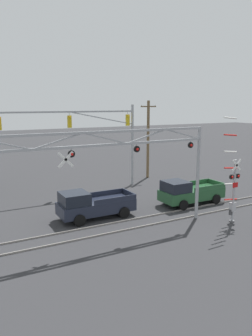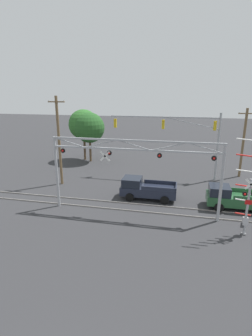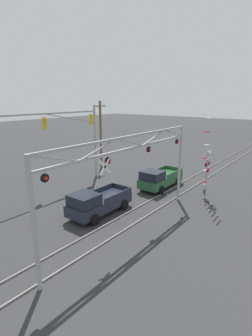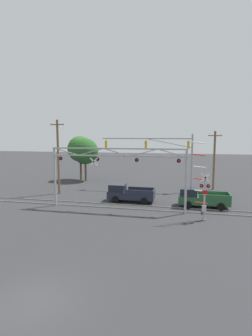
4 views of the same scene
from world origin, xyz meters
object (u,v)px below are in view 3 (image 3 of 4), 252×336
(pickup_truck_following, at_px, (159,179))
(utility_pole_right, at_px, (101,134))
(crossing_signal_mast, at_px, (206,173))
(crossing_gantry, at_px, (130,164))
(traffic_signal_span, at_px, (71,130))
(pickup_truck_lead, at_px, (97,203))

(pickup_truck_following, distance_m, utility_pole_right, 10.28)
(utility_pole_right, bearing_deg, pickup_truck_following, -103.13)
(pickup_truck_following, bearing_deg, crossing_signal_mast, -91.05)
(pickup_truck_following, bearing_deg, crossing_gantry, -161.54)
(crossing_signal_mast, height_order, utility_pole_right, utility_pole_right)
(traffic_signal_span, height_order, pickup_truck_following, traffic_signal_span)
(traffic_signal_span, distance_m, utility_pole_right, 6.67)
(crossing_gantry, distance_m, utility_pole_right, 16.21)
(pickup_truck_lead, xyz_separation_m, pickup_truck_following, (7.81, -0.58, -0.00))
(crossing_gantry, distance_m, pickup_truck_lead, 4.92)
(traffic_signal_span, bearing_deg, crossing_signal_mast, -71.82)
(crossing_signal_mast, relative_size, traffic_signal_span, 0.56)
(pickup_truck_lead, height_order, pickup_truck_following, same)
(pickup_truck_following, relative_size, utility_pole_right, 0.64)
(crossing_gantry, bearing_deg, traffic_signal_span, 67.31)
(crossing_signal_mast, xyz_separation_m, traffic_signal_span, (-3.94, 12.01, 3.05))
(crossing_gantry, relative_size, traffic_signal_span, 1.11)
(crossing_gantry, height_order, utility_pole_right, utility_pole_right)
(pickup_truck_lead, xyz_separation_m, utility_pole_right, (10.04, 8.94, 3.20))
(crossing_signal_mast, height_order, traffic_signal_span, traffic_signal_span)
(pickup_truck_following, bearing_deg, traffic_signal_span, 118.17)
(crossing_signal_mast, bearing_deg, pickup_truck_lead, 146.75)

